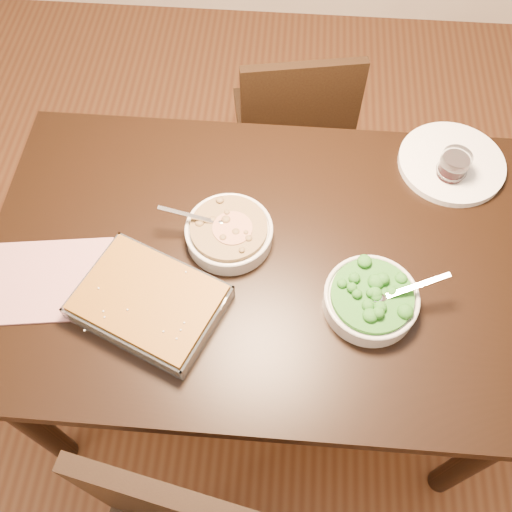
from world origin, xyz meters
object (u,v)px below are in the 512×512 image
Objects in this scene: stew_bowl at (229,232)px; dinner_plate at (451,163)px; table at (260,274)px; broccoli_bowl at (371,299)px; wine_tumbler at (453,167)px; chair_far at (293,126)px; baking_dish at (149,302)px.

stew_bowl is 0.85× the size of dinner_plate.
broccoli_bowl reaches higher than table.
broccoli_bowl is 0.46m from wine_tumbler.
wine_tumbler is 0.70m from chair_far.
table is at bearing -146.62° from dinner_plate.
stew_bowl reaches higher than dinner_plate.
wine_tumbler is at bearing 60.86° from broccoli_bowl.
baking_dish is 0.99m from chair_far.
wine_tumbler is 0.11× the size of chair_far.
chair_far is (-0.20, 0.84, -0.32)m from broccoli_bowl.
baking_dish reaches higher than dinner_plate.
baking_dish is 4.37× the size of wine_tumbler.
broccoli_bowl is at bearing -23.50° from table.
chair_far is at bearing 134.69° from wine_tumbler.
baking_dish is at bearing -128.73° from stew_bowl.
baking_dish is 0.48× the size of chair_far.
stew_bowl is at bearing 66.85° from chair_far.
broccoli_bowl is at bearing 28.41° from baking_dish.
dinner_plate is at bearing 75.64° from wine_tumbler.
chair_far is (0.07, 0.72, -0.19)m from table.
broccoli_bowl is at bearing -119.14° from wine_tumbler.
baking_dish is 0.87m from wine_tumbler.
wine_tumbler is at bearing 30.08° from table.
table is at bearing 56.53° from baking_dish.
table is 1.69× the size of chair_far.
wine_tumbler is 0.31× the size of dinner_plate.
wine_tumbler is (0.23, 0.41, 0.02)m from broccoli_bowl.
chair_far is (-0.43, 0.43, -0.34)m from wine_tumbler.
dinner_plate is (0.01, 0.05, -0.04)m from wine_tumbler.
table is 0.62m from dinner_plate.
dinner_plate is at bearing 56.55° from baking_dish.
table is 4.77× the size of dinner_plate.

